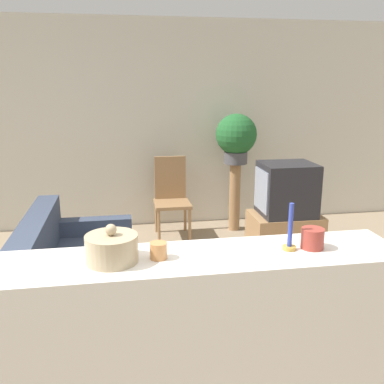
{
  "coord_description": "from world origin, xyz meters",
  "views": [
    {
      "loc": [
        -0.25,
        -2.25,
        1.91
      ],
      "look_at": [
        0.43,
        1.78,
        0.85
      ],
      "focal_mm": 40.0,
      "sensor_mm": 36.0,
      "label": 1
    }
  ],
  "objects_px": {
    "couch": "(76,277)",
    "wooden_chair": "(171,194)",
    "potted_plant": "(236,136)",
    "decorative_bowl": "(112,248)",
    "television": "(286,189)"
  },
  "relations": [
    {
      "from": "television",
      "to": "decorative_bowl",
      "type": "bearing_deg",
      "value": -128.53
    },
    {
      "from": "wooden_chair",
      "to": "couch",
      "type": "bearing_deg",
      "value": -121.23
    },
    {
      "from": "couch",
      "to": "potted_plant",
      "type": "xyz_separation_m",
      "value": [
        1.87,
        1.75,
        0.96
      ]
    },
    {
      "from": "potted_plant",
      "to": "decorative_bowl",
      "type": "xyz_separation_m",
      "value": [
        -1.51,
        -3.29,
        -0.1
      ]
    },
    {
      "from": "couch",
      "to": "decorative_bowl",
      "type": "distance_m",
      "value": 1.81
    },
    {
      "from": "wooden_chair",
      "to": "potted_plant",
      "type": "relative_size",
      "value": 1.57
    },
    {
      "from": "potted_plant",
      "to": "decorative_bowl",
      "type": "relative_size",
      "value": 2.51
    },
    {
      "from": "couch",
      "to": "wooden_chair",
      "type": "height_order",
      "value": "wooden_chair"
    },
    {
      "from": "couch",
      "to": "television",
      "type": "distance_m",
      "value": 2.32
    },
    {
      "from": "wooden_chair",
      "to": "decorative_bowl",
      "type": "height_order",
      "value": "decorative_bowl"
    },
    {
      "from": "couch",
      "to": "wooden_chair",
      "type": "relative_size",
      "value": 1.61
    },
    {
      "from": "couch",
      "to": "potted_plant",
      "type": "distance_m",
      "value": 2.73
    },
    {
      "from": "couch",
      "to": "wooden_chair",
      "type": "distance_m",
      "value": 2.01
    },
    {
      "from": "couch",
      "to": "decorative_bowl",
      "type": "relative_size",
      "value": 6.38
    },
    {
      "from": "wooden_chair",
      "to": "potted_plant",
      "type": "bearing_deg",
      "value": 2.57
    }
  ]
}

